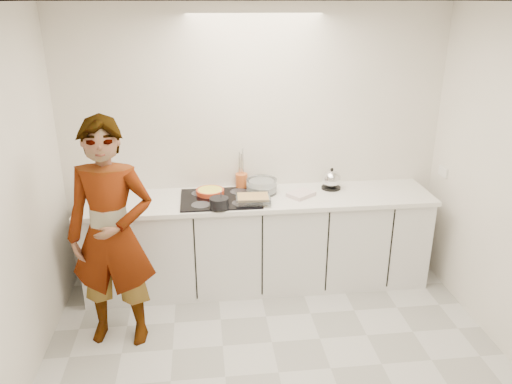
{
  "coord_description": "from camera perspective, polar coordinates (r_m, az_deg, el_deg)",
  "views": [
    {
      "loc": [
        -0.51,
        -2.95,
        2.61
      ],
      "look_at": [
        -0.05,
        1.05,
        1.05
      ],
      "focal_mm": 35.0,
      "sensor_mm": 36.0,
      "label": 1
    }
  ],
  "objects": [
    {
      "name": "hob",
      "position": [
        4.55,
        -4.06,
        -0.77
      ],
      "size": [
        0.72,
        0.54,
        0.01
      ],
      "primitive_type": "cube",
      "color": "black",
      "rests_on": "countertop"
    },
    {
      "name": "saucepan",
      "position": [
        4.31,
        -4.24,
        -1.25
      ],
      "size": [
        0.21,
        0.21,
        0.16
      ],
      "color": "black",
      "rests_on": "hob"
    },
    {
      "name": "kettle",
      "position": [
        4.82,
        8.61,
        1.37
      ],
      "size": [
        0.2,
        0.2,
        0.21
      ],
      "color": "black",
      "rests_on": "countertop"
    },
    {
      "name": "tea_towel",
      "position": [
        4.62,
        5.19,
        -0.26
      ],
      "size": [
        0.29,
        0.27,
        0.04
      ],
      "primitive_type": "cube",
      "rotation": [
        0.0,
        0.0,
        0.64
      ],
      "color": "white",
      "rests_on": "countertop"
    },
    {
      "name": "utensil_crock",
      "position": [
        4.79,
        -1.66,
        1.28
      ],
      "size": [
        0.13,
        0.13,
        0.14
      ],
      "primitive_type": "cylinder",
      "rotation": [
        0.0,
        0.0,
        0.13
      ],
      "color": "#D2622A",
      "rests_on": "countertop"
    },
    {
      "name": "floor",
      "position": [
        3.98,
        2.6,
        -19.91
      ],
      "size": [
        3.6,
        3.2,
        0.0
      ],
      "primitive_type": "cube",
      "color": "beige",
      "rests_on": "ground"
    },
    {
      "name": "tart_dish",
      "position": [
        4.64,
        -5.27,
        0.08
      ],
      "size": [
        0.3,
        0.3,
        0.04
      ],
      "color": "red",
      "rests_on": "hob"
    },
    {
      "name": "base_cabinets",
      "position": [
        4.79,
        0.28,
        -5.86
      ],
      "size": [
        3.2,
        0.58,
        0.87
      ],
      "primitive_type": "cube",
      "color": "silver",
      "rests_on": "floor"
    },
    {
      "name": "baking_dish",
      "position": [
        4.43,
        -0.35,
        -0.77
      ],
      "size": [
        0.31,
        0.24,
        0.06
      ],
      "color": "silver",
      "rests_on": "hob"
    },
    {
      "name": "mixing_bowl",
      "position": [
        4.67,
        0.66,
        0.63
      ],
      "size": [
        0.32,
        0.32,
        0.13
      ],
      "color": "silver",
      "rests_on": "countertop"
    },
    {
      "name": "wall_back",
      "position": [
        4.77,
        -0.16,
        5.21
      ],
      "size": [
        3.6,
        0.0,
        2.6
      ],
      "primitive_type": "cube",
      "color": "white",
      "rests_on": "ground"
    },
    {
      "name": "cook",
      "position": [
        3.98,
        -16.17,
        -4.8
      ],
      "size": [
        0.73,
        0.53,
        1.85
      ],
      "primitive_type": "imported",
      "rotation": [
        0.0,
        0.0,
        -0.14
      ],
      "color": "silver",
      "rests_on": "floor"
    },
    {
      "name": "countertop",
      "position": [
        4.6,
        0.29,
        -0.8
      ],
      "size": [
        3.24,
        0.64,
        0.04
      ],
      "primitive_type": "cube",
      "color": "white",
      "rests_on": "base_cabinets"
    },
    {
      "name": "ceiling",
      "position": [
        3.0,
        3.47,
        20.91
      ],
      "size": [
        3.6,
        3.2,
        0.0
      ],
      "primitive_type": "cube",
      "color": "white",
      "rests_on": "wall_back"
    }
  ]
}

